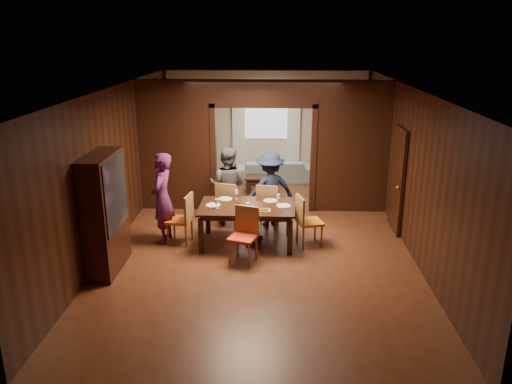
{
  "coord_description": "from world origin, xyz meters",
  "views": [
    {
      "loc": [
        0.28,
        -9.12,
        3.86
      ],
      "look_at": [
        -0.08,
        -0.4,
        1.05
      ],
      "focal_mm": 35.0,
      "sensor_mm": 36.0,
      "label": 1
    }
  ],
  "objects_px": {
    "coffee_table": "(261,184)",
    "chair_near": "(243,236)",
    "person_navy": "(270,189)",
    "dining_table": "(247,225)",
    "chair_far_r": "(268,205)",
    "chair_far_l": "(229,204)",
    "sofa": "(274,171)",
    "hutch": "(105,213)",
    "chair_left": "(179,219)",
    "chair_right": "(310,220)",
    "person_purple": "(162,198)",
    "person_grey": "(228,186)"
  },
  "relations": [
    {
      "from": "hutch",
      "to": "person_navy",
      "type": "bearing_deg",
      "value": 38.21
    },
    {
      "from": "person_grey",
      "to": "chair_right",
      "type": "xyz_separation_m",
      "value": [
        1.65,
        -1.06,
        -0.33
      ]
    },
    {
      "from": "person_grey",
      "to": "sofa",
      "type": "bearing_deg",
      "value": -94.62
    },
    {
      "from": "person_purple",
      "to": "chair_far_l",
      "type": "relative_size",
      "value": 1.79
    },
    {
      "from": "person_grey",
      "to": "dining_table",
      "type": "height_order",
      "value": "person_grey"
    },
    {
      "from": "chair_right",
      "to": "chair_far_r",
      "type": "relative_size",
      "value": 1.0
    },
    {
      "from": "chair_right",
      "to": "chair_near",
      "type": "xyz_separation_m",
      "value": [
        -1.2,
        -0.79,
        0.0
      ]
    },
    {
      "from": "hutch",
      "to": "chair_near",
      "type": "bearing_deg",
      "value": 9.11
    },
    {
      "from": "sofa",
      "to": "chair_near",
      "type": "bearing_deg",
      "value": 78.27
    },
    {
      "from": "dining_table",
      "to": "chair_near",
      "type": "bearing_deg",
      "value": -91.52
    },
    {
      "from": "chair_left",
      "to": "chair_right",
      "type": "distance_m",
      "value": 2.47
    },
    {
      "from": "chair_left",
      "to": "person_purple",
      "type": "bearing_deg",
      "value": -91.72
    },
    {
      "from": "sofa",
      "to": "person_purple",
      "type": "bearing_deg",
      "value": 57.35
    },
    {
      "from": "chair_right",
      "to": "person_purple",
      "type": "bearing_deg",
      "value": 72.93
    },
    {
      "from": "chair_far_l",
      "to": "person_grey",
      "type": "bearing_deg",
      "value": -59.18
    },
    {
      "from": "hutch",
      "to": "coffee_table",
      "type": "bearing_deg",
      "value": 60.82
    },
    {
      "from": "sofa",
      "to": "chair_far_r",
      "type": "distance_m",
      "value": 3.39
    },
    {
      "from": "person_navy",
      "to": "chair_left",
      "type": "relative_size",
      "value": 1.61
    },
    {
      "from": "chair_left",
      "to": "coffee_table",
      "type": "bearing_deg",
      "value": 164.55
    },
    {
      "from": "person_purple",
      "to": "person_navy",
      "type": "height_order",
      "value": "person_purple"
    },
    {
      "from": "sofa",
      "to": "chair_right",
      "type": "height_order",
      "value": "chair_right"
    },
    {
      "from": "chair_far_l",
      "to": "chair_far_r",
      "type": "distance_m",
      "value": 0.81
    },
    {
      "from": "dining_table",
      "to": "chair_far_l",
      "type": "bearing_deg",
      "value": 114.97
    },
    {
      "from": "chair_near",
      "to": "person_grey",
      "type": "bearing_deg",
      "value": 121.62
    },
    {
      "from": "chair_right",
      "to": "hutch",
      "type": "height_order",
      "value": "hutch"
    },
    {
      "from": "coffee_table",
      "to": "chair_far_l",
      "type": "bearing_deg",
      "value": -104.08
    },
    {
      "from": "person_navy",
      "to": "chair_near",
      "type": "bearing_deg",
      "value": 57.0
    },
    {
      "from": "sofa",
      "to": "chair_right",
      "type": "distance_m",
      "value": 4.26
    },
    {
      "from": "person_navy",
      "to": "coffee_table",
      "type": "bearing_deg",
      "value": -102.3
    },
    {
      "from": "person_navy",
      "to": "chair_near",
      "type": "xyz_separation_m",
      "value": [
        -0.45,
        -1.77,
        -0.3
      ]
    },
    {
      "from": "person_navy",
      "to": "chair_right",
      "type": "relative_size",
      "value": 1.61
    },
    {
      "from": "chair_left",
      "to": "hutch",
      "type": "xyz_separation_m",
      "value": [
        -0.99,
        -1.15,
        0.52
      ]
    },
    {
      "from": "person_grey",
      "to": "chair_far_l",
      "type": "distance_m",
      "value": 0.37
    },
    {
      "from": "sofa",
      "to": "chair_left",
      "type": "distance_m",
      "value": 4.56
    },
    {
      "from": "chair_far_l",
      "to": "chair_far_r",
      "type": "relative_size",
      "value": 1.0
    },
    {
      "from": "sofa",
      "to": "person_navy",
      "type": "bearing_deg",
      "value": 83.02
    },
    {
      "from": "coffee_table",
      "to": "chair_left",
      "type": "distance_m",
      "value": 3.55
    },
    {
      "from": "coffee_table",
      "to": "person_navy",
      "type": "bearing_deg",
      "value": -83.48
    },
    {
      "from": "person_navy",
      "to": "coffee_table",
      "type": "xyz_separation_m",
      "value": [
        -0.26,
        2.25,
        -0.58
      ]
    },
    {
      "from": "hutch",
      "to": "chair_left",
      "type": "bearing_deg",
      "value": 49.17
    },
    {
      "from": "chair_left",
      "to": "person_navy",
      "type": "bearing_deg",
      "value": 128.5
    },
    {
      "from": "dining_table",
      "to": "chair_far_l",
      "type": "distance_m",
      "value": 0.99
    },
    {
      "from": "person_purple",
      "to": "person_navy",
      "type": "distance_m",
      "value": 2.22
    },
    {
      "from": "chair_far_r",
      "to": "coffee_table",
      "type": "bearing_deg",
      "value": -77.6
    },
    {
      "from": "coffee_table",
      "to": "hutch",
      "type": "relative_size",
      "value": 0.4
    },
    {
      "from": "person_navy",
      "to": "chair_left",
      "type": "xyz_separation_m",
      "value": [
        -1.71,
        -0.98,
        -0.3
      ]
    },
    {
      "from": "coffee_table",
      "to": "chair_near",
      "type": "height_order",
      "value": "chair_near"
    },
    {
      "from": "chair_left",
      "to": "chair_far_r",
      "type": "distance_m",
      "value": 1.86
    },
    {
      "from": "sofa",
      "to": "dining_table",
      "type": "height_order",
      "value": "dining_table"
    },
    {
      "from": "chair_far_r",
      "to": "chair_near",
      "type": "relative_size",
      "value": 1.0
    }
  ]
}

